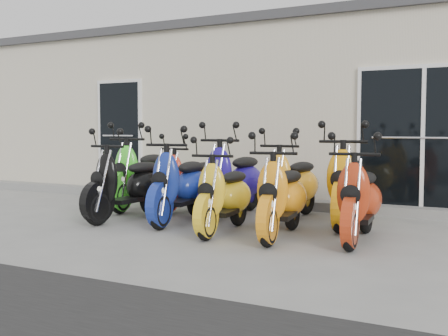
{
  "coord_description": "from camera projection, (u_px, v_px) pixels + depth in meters",
  "views": [
    {
      "loc": [
        3.93,
        -6.79,
        1.34
      ],
      "look_at": [
        0.0,
        0.6,
        0.75
      ],
      "focal_mm": 45.0,
      "sensor_mm": 36.0,
      "label": 1
    }
  ],
  "objects": [
    {
      "name": "ground",
      "position": [
        204.0,
        224.0,
        7.91
      ],
      "size": [
        80.0,
        80.0,
        0.0
      ],
      "primitive_type": "plane",
      "color": "gray",
      "rests_on": "ground"
    },
    {
      "name": "building",
      "position": [
        322.0,
        117.0,
        12.38
      ],
      "size": [
        14.0,
        6.0,
        3.2
      ],
      "primitive_type": "cube",
      "color": "beige",
      "rests_on": "ground"
    },
    {
      "name": "roof_cap",
      "position": [
        323.0,
        40.0,
        12.27
      ],
      "size": [
        14.2,
        6.2,
        0.16
      ],
      "primitive_type": "cube",
      "color": "#3F3F42",
      "rests_on": "building"
    },
    {
      "name": "front_step",
      "position": [
        263.0,
        202.0,
        9.69
      ],
      "size": [
        14.0,
        0.4,
        0.15
      ],
      "primitive_type": "cube",
      "color": "gray",
      "rests_on": "ground"
    },
    {
      "name": "door_left",
      "position": [
        120.0,
        133.0,
        11.24
      ],
      "size": [
        1.07,
        0.08,
        2.22
      ],
      "primitive_type": "cube",
      "color": "black",
      "rests_on": "front_step"
    },
    {
      "name": "door_right",
      "position": [
        423.0,
        134.0,
        8.52
      ],
      "size": [
        2.02,
        0.08,
        2.22
      ],
      "primitive_type": "cube",
      "color": "black",
      "rests_on": "front_step"
    },
    {
      "name": "scooter_front_black",
      "position": [
        127.0,
        174.0,
        8.22
      ],
      "size": [
        0.74,
        1.86,
        1.35
      ],
      "primitive_type": null,
      "rotation": [
        0.0,
        0.0,
        -0.04
      ],
      "color": "black",
      "rests_on": "ground"
    },
    {
      "name": "scooter_front_blue",
      "position": [
        180.0,
        174.0,
        7.95
      ],
      "size": [
        0.94,
        1.95,
        1.39
      ],
      "primitive_type": null,
      "rotation": [
        0.0,
        0.0,
        0.14
      ],
      "color": "navy",
      "rests_on": "ground"
    },
    {
      "name": "scooter_front_orange_a",
      "position": [
        224.0,
        185.0,
        7.18
      ],
      "size": [
        0.79,
        1.75,
        1.25
      ],
      "primitive_type": null,
      "rotation": [
        0.0,
        0.0,
        0.11
      ],
      "color": "yellow",
      "rests_on": "ground"
    },
    {
      "name": "scooter_front_orange_b",
      "position": [
        282.0,
        185.0,
        6.84
      ],
      "size": [
        0.87,
        1.84,
        1.31
      ],
      "primitive_type": null,
      "rotation": [
        0.0,
        0.0,
        0.13
      ],
      "color": "orange",
      "rests_on": "ground"
    },
    {
      "name": "scooter_front_red",
      "position": [
        360.0,
        187.0,
        6.61
      ],
      "size": [
        0.81,
        1.82,
        1.31
      ],
      "primitive_type": null,
      "rotation": [
        0.0,
        0.0,
        0.09
      ],
      "color": "#B03112",
      "rests_on": "ground"
    },
    {
      "name": "scooter_back_green",
      "position": [
        141.0,
        165.0,
        9.38
      ],
      "size": [
        0.97,
        2.04,
        1.45
      ],
      "primitive_type": null,
      "rotation": [
        0.0,
        0.0,
        0.13
      ],
      "color": "#44E12C",
      "rests_on": "ground"
    },
    {
      "name": "scooter_back_red",
      "position": [
        190.0,
        172.0,
        9.08
      ],
      "size": [
        0.84,
        1.78,
        1.27
      ],
      "primitive_type": null,
      "rotation": [
        0.0,
        0.0,
        -0.13
      ],
      "color": "red",
      "rests_on": "ground"
    },
    {
      "name": "scooter_back_blue",
      "position": [
        233.0,
        169.0,
        8.57
      ],
      "size": [
        0.72,
        1.96,
        1.45
      ],
      "primitive_type": null,
      "rotation": [
        0.0,
        0.0,
        0.01
      ],
      "color": "#21148D",
      "rests_on": "ground"
    },
    {
      "name": "scooter_back_yellow",
      "position": [
        291.0,
        174.0,
        8.19
      ],
      "size": [
        0.75,
        1.87,
        1.36
      ],
      "primitive_type": null,
      "rotation": [
        0.0,
        0.0,
        -0.05
      ],
      "color": "#FFAA22",
      "rests_on": "ground"
    },
    {
      "name": "scooter_back_extra",
      "position": [
        347.0,
        173.0,
        7.74
      ],
      "size": [
        0.97,
        2.04,
        1.45
      ],
      "primitive_type": null,
      "rotation": [
        0.0,
        0.0,
        0.13
      ],
      "color": "#F49D0C",
      "rests_on": "ground"
    }
  ]
}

